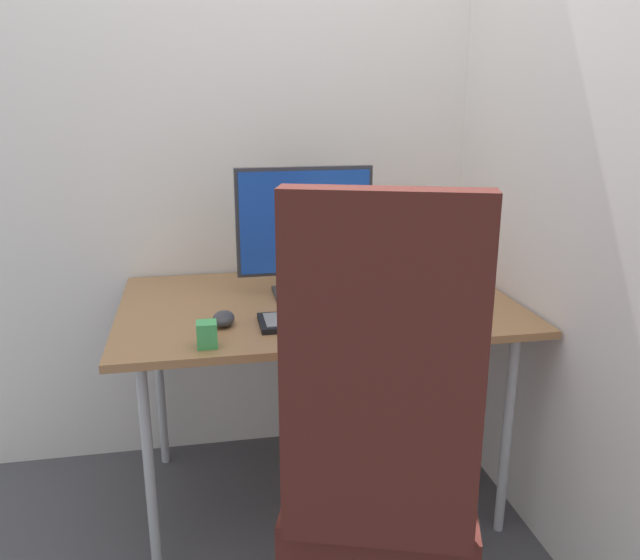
# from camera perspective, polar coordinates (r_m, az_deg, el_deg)

# --- Properties ---
(ground_plane) EXTENTS (8.00, 8.00, 0.00)m
(ground_plane) POSITION_cam_1_polar(r_m,az_deg,el_deg) (2.52, -0.17, -18.21)
(ground_plane) COLOR #4C4C51
(wall_back) EXTENTS (2.73, 0.04, 2.80)m
(wall_back) POSITION_cam_1_polar(r_m,az_deg,el_deg) (2.51, -2.15, 15.74)
(wall_back) COLOR white
(wall_back) RESTS_ON ground_plane
(wall_side_right) EXTENTS (0.04, 2.24, 2.80)m
(wall_side_right) POSITION_cam_1_polar(r_m,az_deg,el_deg) (2.12, 20.13, 14.66)
(wall_side_right) COLOR white
(wall_side_right) RESTS_ON ground_plane
(desk) EXTENTS (1.31, 0.83, 0.74)m
(desk) POSITION_cam_1_polar(r_m,az_deg,el_deg) (2.20, -0.18, -3.14)
(desk) COLOR #996B42
(desk) RESTS_ON ground_plane
(office_chair) EXTENTS (0.57, 0.61, 1.26)m
(office_chair) POSITION_cam_1_polar(r_m,az_deg,el_deg) (1.51, 5.38, -15.17)
(office_chair) COLOR black
(office_chair) RESTS_ON ground_plane
(monitor) EXTENTS (0.47, 0.17, 0.44)m
(monitor) POSITION_cam_1_polar(r_m,az_deg,el_deg) (2.20, -1.37, 4.60)
(monitor) COLOR #333338
(monitor) RESTS_ON desk
(keyboard) EXTENTS (0.42, 0.15, 0.02)m
(keyboard) POSITION_cam_1_polar(r_m,az_deg,el_deg) (1.99, 0.62, -3.46)
(keyboard) COLOR black
(keyboard) RESTS_ON desk
(mouse) EXTENTS (0.08, 0.11, 0.04)m
(mouse) POSITION_cam_1_polar(r_m,az_deg,el_deg) (1.98, -8.53, -3.39)
(mouse) COLOR #333338
(mouse) RESTS_ON desk
(pen_holder) EXTENTS (0.08, 0.08, 0.17)m
(pen_holder) POSITION_cam_1_polar(r_m,az_deg,el_deg) (2.38, 7.92, 0.90)
(pen_holder) COLOR #B2B5BA
(pen_holder) RESTS_ON desk
(notebook) EXTENTS (0.15, 0.20, 0.03)m
(notebook) POSITION_cam_1_polar(r_m,az_deg,el_deg) (2.11, 10.82, -2.50)
(notebook) COLOR #334C8C
(notebook) RESTS_ON desk
(coffee_mug) EXTENTS (0.12, 0.09, 0.09)m
(coffee_mug) POSITION_cam_1_polar(r_m,az_deg,el_deg) (2.44, 11.76, 0.90)
(coffee_mug) COLOR red
(coffee_mug) RESTS_ON desk
(desk_clamp_accessory) EXTENTS (0.06, 0.06, 0.07)m
(desk_clamp_accessory) POSITION_cam_1_polar(r_m,az_deg,el_deg) (1.82, -9.96, -4.76)
(desk_clamp_accessory) COLOR #3FAD59
(desk_clamp_accessory) RESTS_ON desk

